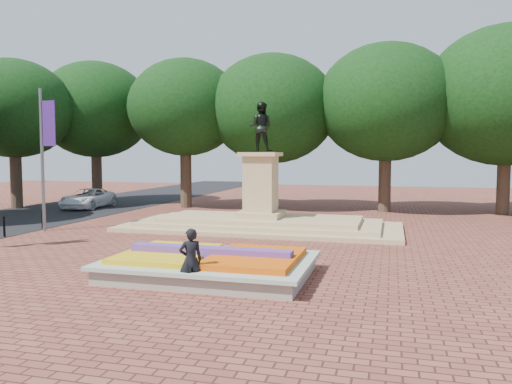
{
  "coord_description": "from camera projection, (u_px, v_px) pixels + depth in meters",
  "views": [
    {
      "loc": [
        6.42,
        -16.41,
        3.79
      ],
      "look_at": [
        0.87,
        3.91,
        2.2
      ],
      "focal_mm": 35.0,
      "sensor_mm": 36.0,
      "label": 1
    }
  ],
  "objects": [
    {
      "name": "ground",
      "position": [
        204.0,
        261.0,
        17.76
      ],
      "size": [
        90.0,
        90.0,
        0.0
      ],
      "primitive_type": "plane",
      "color": "brown",
      "rests_on": "ground"
    },
    {
      "name": "van",
      "position": [
        88.0,
        198.0,
        35.2
      ],
      "size": [
        2.76,
        5.16,
        1.38
      ],
      "primitive_type": "imported",
      "rotation": [
        0.0,
        0.0,
        0.1
      ],
      "color": "white",
      "rests_on": "ground"
    },
    {
      "name": "monument",
      "position": [
        261.0,
        212.0,
        25.39
      ],
      "size": [
        14.0,
        6.0,
        6.4
      ],
      "color": "tan",
      "rests_on": "ground"
    },
    {
      "name": "flower_bed",
      "position": [
        211.0,
        264.0,
        15.54
      ],
      "size": [
        6.3,
        4.3,
        0.91
      ],
      "color": "gray",
      "rests_on": "ground"
    },
    {
      "name": "pedestrian",
      "position": [
        191.0,
        260.0,
        13.75
      ],
      "size": [
        0.77,
        0.7,
        1.77
      ],
      "primitive_type": "imported",
      "rotation": [
        0.0,
        0.0,
        3.7
      ],
      "color": "black",
      "rests_on": "ground"
    },
    {
      "name": "tree_row_back",
      "position": [
        331.0,
        112.0,
        33.96
      ],
      "size": [
        44.8,
        8.8,
        10.43
      ],
      "color": "#3A2C1F",
      "rests_on": "ground"
    }
  ]
}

